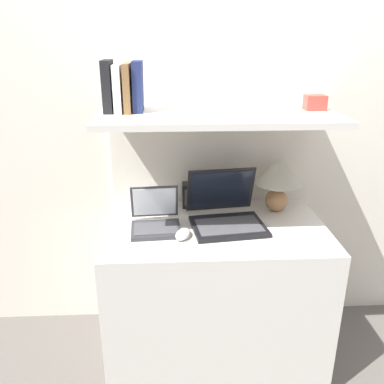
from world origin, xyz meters
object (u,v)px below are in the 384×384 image
(laptop_large, at_px, (226,214))
(computer_mouse, at_px, (183,234))
(book_brown, at_px, (128,88))
(book_navy, at_px, (138,87))
(book_white, at_px, (119,88))
(laptop_small, at_px, (155,220))
(router_box, at_px, (193,195))
(book_black, at_px, (108,86))
(table_lamp, at_px, (278,176))
(shelf_gadget, at_px, (315,103))

(laptop_large, relative_size, computer_mouse, 3.01)
(book_brown, distance_m, book_navy, 0.04)
(book_white, xyz_separation_m, book_navy, (0.08, 0.00, 0.01))
(computer_mouse, relative_size, book_brown, 0.61)
(laptop_small, distance_m, computer_mouse, 0.17)
(laptop_small, bearing_deg, router_box, 53.65)
(computer_mouse, bearing_deg, book_black, 149.96)
(laptop_small, height_order, book_white, book_white)
(table_lamp, relative_size, book_brown, 1.36)
(laptop_large, distance_m, book_navy, 0.71)
(laptop_small, bearing_deg, book_brown, 143.19)
(book_white, distance_m, shelf_gadget, 0.87)
(table_lamp, relative_size, laptop_large, 0.75)
(book_white, bearing_deg, shelf_gadget, 0.00)
(laptop_small, xyz_separation_m, book_navy, (-0.06, 0.08, 0.60))
(shelf_gadget, bearing_deg, book_white, 180.00)
(table_lamp, relative_size, computer_mouse, 2.25)
(router_box, distance_m, book_white, 0.69)
(table_lamp, xyz_separation_m, book_brown, (-0.72, -0.10, 0.45))
(router_box, height_order, book_brown, book_brown)
(table_lamp, distance_m, book_brown, 0.86)
(book_black, distance_m, book_brown, 0.08)
(laptop_large, bearing_deg, laptop_small, -174.68)
(table_lamp, xyz_separation_m, computer_mouse, (-0.49, -0.28, -0.17))
(computer_mouse, distance_m, book_navy, 0.68)
(router_box, bearing_deg, shelf_gadget, -18.49)
(laptop_small, xyz_separation_m, book_black, (-0.19, 0.08, 0.61))
(table_lamp, distance_m, laptop_small, 0.66)
(computer_mouse, bearing_deg, book_white, 145.98)
(laptop_small, relative_size, computer_mouse, 1.98)
(laptop_small, relative_size, book_navy, 1.14)
(shelf_gadget, bearing_deg, book_brown, 180.00)
(router_box, xyz_separation_m, book_navy, (-0.25, -0.18, 0.58))
(router_box, bearing_deg, laptop_small, -126.35)
(computer_mouse, height_order, book_black, book_black)
(router_box, height_order, book_white, book_white)
(laptop_large, xyz_separation_m, laptop_small, (-0.34, -0.03, -0.01))
(computer_mouse, relative_size, router_box, 0.97)
(laptop_large, height_order, book_brown, book_brown)
(book_navy, relative_size, shelf_gadget, 2.39)
(book_white, bearing_deg, laptop_large, -5.43)
(book_navy, bearing_deg, book_black, 180.00)
(table_lamp, bearing_deg, router_box, 169.73)
(book_brown, bearing_deg, computer_mouse, -38.34)
(laptop_small, height_order, book_brown, book_brown)
(computer_mouse, height_order, router_box, router_box)
(computer_mouse, relative_size, book_white, 0.62)
(router_box, relative_size, book_white, 0.64)
(computer_mouse, height_order, book_white, book_white)
(laptop_small, height_order, shelf_gadget, shelf_gadget)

